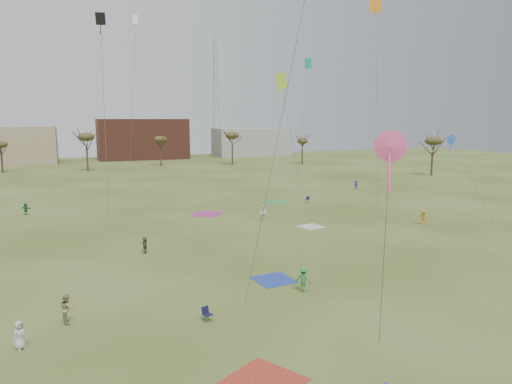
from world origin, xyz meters
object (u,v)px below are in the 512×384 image
object	(u,v)px
flyer_near_left	(20,335)
camp_chair_left	(207,317)
radio_tower	(215,97)
flyer_near_center	(303,279)
camp_chair_right	(307,201)

from	to	relation	value
flyer_near_left	camp_chair_left	size ratio (longest dim) A/B	1.77
camp_chair_left	radio_tower	xyz separation A→B (m)	(38.15, 125.79, 18.95)
camp_chair_left	flyer_near_left	bearing A→B (deg)	155.26
flyer_near_left	flyer_near_center	bearing A→B (deg)	-30.82
camp_chair_left	radio_tower	world-z (taller)	radio_tower
flyer_near_left	flyer_near_center	xyz separation A→B (m)	(17.64, 1.95, 0.12)
camp_chair_right	radio_tower	xyz separation A→B (m)	(13.76, 91.99, 18.95)
flyer_near_left	radio_tower	xyz separation A→B (m)	(48.22, 125.48, 18.44)
camp_chair_right	radio_tower	world-z (taller)	radio_tower
camp_chair_left	camp_chair_right	bearing A→B (deg)	31.24
flyer_near_center	camp_chair_left	size ratio (longest dim) A/B	2.05
camp_chair_right	radio_tower	bearing A→B (deg)	143.88
flyer_near_center	camp_chair_right	bearing A→B (deg)	-76.26
flyer_near_left	camp_chair_right	world-z (taller)	flyer_near_left
camp_chair_left	radio_tower	size ratio (longest dim) A/B	0.02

